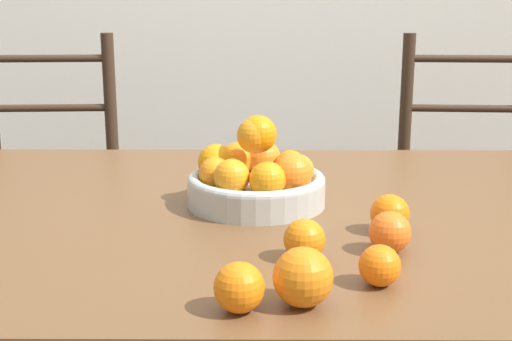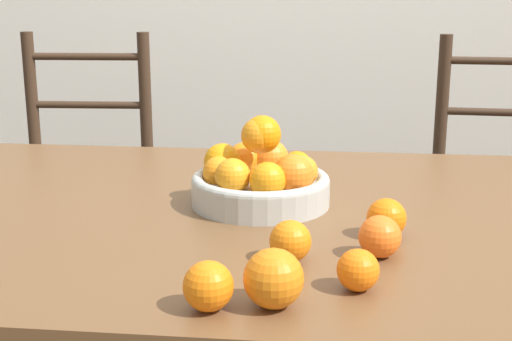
# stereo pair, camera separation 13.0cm
# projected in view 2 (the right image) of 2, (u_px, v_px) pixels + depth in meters

# --- Properties ---
(dining_table) EXTENTS (1.92, 1.04, 0.75)m
(dining_table) POSITION_uv_depth(u_px,v_px,m) (341.00, 252.00, 1.38)
(dining_table) COLOR brown
(dining_table) RESTS_ON ground_plane
(fruit_bowl) EXTENTS (0.27, 0.27, 0.18)m
(fruit_bowl) POSITION_uv_depth(u_px,v_px,m) (260.00, 176.00, 1.39)
(fruit_bowl) COLOR #B2B7B2
(fruit_bowl) RESTS_ON dining_table
(orange_loose_0) EXTENTS (0.06, 0.06, 0.06)m
(orange_loose_0) POSITION_uv_depth(u_px,v_px,m) (358.00, 270.00, 1.00)
(orange_loose_0) COLOR orange
(orange_loose_0) RESTS_ON dining_table
(orange_loose_1) EXTENTS (0.07, 0.07, 0.07)m
(orange_loose_1) POSITION_uv_depth(u_px,v_px,m) (380.00, 237.00, 1.12)
(orange_loose_1) COLOR orange
(orange_loose_1) RESTS_ON dining_table
(orange_loose_2) EXTENTS (0.08, 0.08, 0.08)m
(orange_loose_2) POSITION_uv_depth(u_px,v_px,m) (274.00, 278.00, 0.95)
(orange_loose_2) COLOR orange
(orange_loose_2) RESTS_ON dining_table
(orange_loose_3) EXTENTS (0.07, 0.07, 0.07)m
(orange_loose_3) POSITION_uv_depth(u_px,v_px,m) (386.00, 218.00, 1.22)
(orange_loose_3) COLOR orange
(orange_loose_3) RESTS_ON dining_table
(orange_loose_4) EXTENTS (0.07, 0.07, 0.07)m
(orange_loose_4) POSITION_uv_depth(u_px,v_px,m) (290.00, 241.00, 1.11)
(orange_loose_4) COLOR orange
(orange_loose_4) RESTS_ON dining_table
(orange_loose_5) EXTENTS (0.07, 0.07, 0.07)m
(orange_loose_5) POSITION_uv_depth(u_px,v_px,m) (208.00, 286.00, 0.94)
(orange_loose_5) COLOR orange
(orange_loose_5) RESTS_ON dining_table
(chair_left) EXTENTS (0.44, 0.42, 1.03)m
(chair_left) POSITION_uv_depth(u_px,v_px,m) (83.00, 206.00, 2.30)
(chair_left) COLOR #382619
(chair_left) RESTS_ON ground_plane
(chair_right) EXTENTS (0.44, 0.42, 1.03)m
(chair_right) POSITION_uv_depth(u_px,v_px,m) (503.00, 221.00, 2.16)
(chair_right) COLOR #382619
(chair_right) RESTS_ON ground_plane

